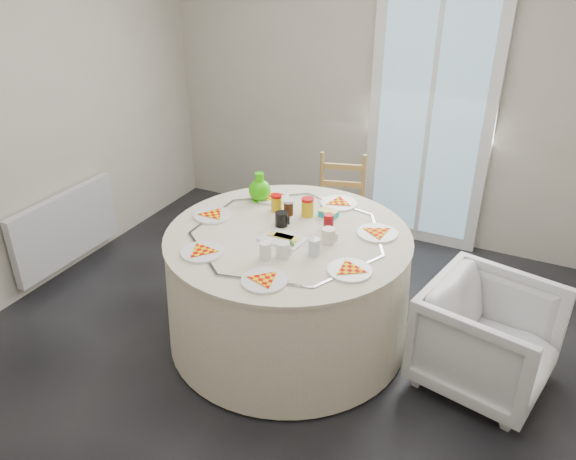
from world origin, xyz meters
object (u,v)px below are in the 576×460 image
at_px(wooden_chair, 340,208).
at_px(green_pitcher, 260,187).
at_px(table, 288,288).
at_px(radiator, 66,228).
at_px(armchair, 490,329).

distance_m(wooden_chair, green_pitcher, 0.89).
bearing_deg(table, radiator, -179.35).
xyz_separation_m(table, wooden_chair, (-0.07, 1.08, 0.09)).
height_order(table, green_pitcher, green_pitcher).
bearing_deg(armchair, wooden_chair, 65.63).
bearing_deg(radiator, wooden_chair, 30.86).
height_order(table, armchair, table).
distance_m(armchair, green_pitcher, 1.72).
xyz_separation_m(armchair, green_pitcher, (-1.63, 0.24, 0.48)).
bearing_deg(radiator, armchair, 2.44).
height_order(wooden_chair, armchair, wooden_chair).
bearing_deg(radiator, table, 0.65).
bearing_deg(armchair, radiator, 104.42).
bearing_deg(armchair, green_pitcher, 93.52).
height_order(radiator, wooden_chair, wooden_chair).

